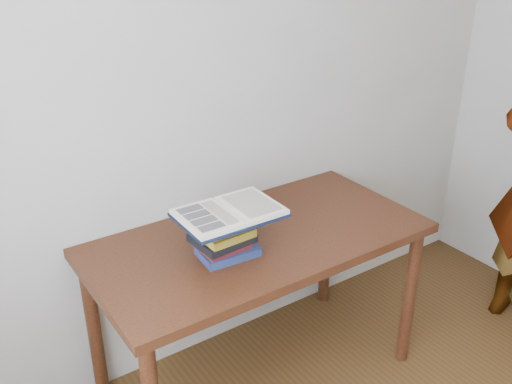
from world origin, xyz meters
TOP-DOWN VIEW (x-y plane):
  - desk at (-0.02, 1.38)m, footprint 1.45×0.73m
  - book_stack at (-0.23, 1.33)m, footprint 0.25×0.21m
  - open_book at (-0.21, 1.31)m, footprint 0.40×0.28m

SIDE VIEW (x-z plane):
  - desk at x=-0.02m, z-range 0.29..1.07m
  - book_stack at x=-0.23m, z-range 0.78..0.96m
  - open_book at x=-0.21m, z-range 0.96..0.99m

